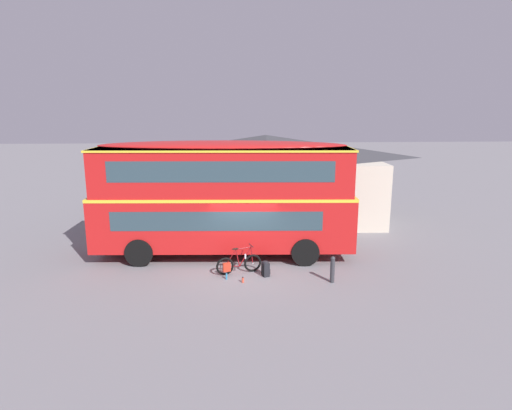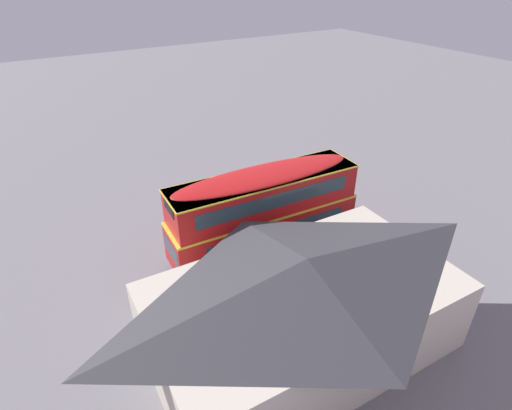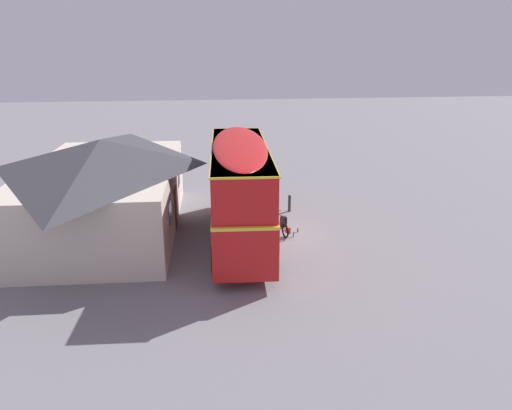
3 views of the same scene
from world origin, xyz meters
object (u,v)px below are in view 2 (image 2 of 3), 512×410
touring_bicycle (238,228)px  water_bottle_blue_sports (239,225)px  backpack_on_ground (220,232)px  kerb_bollard (178,234)px  water_bottle_red_squeeze (228,226)px  double_decker_bus (264,208)px

touring_bicycle → water_bottle_blue_sports: size_ratio=6.60×
backpack_on_ground → water_bottle_blue_sports: backpack_on_ground is taller
backpack_on_ground → kerb_bollard: size_ratio=0.60×
touring_bicycle → backpack_on_ground: size_ratio=2.96×
backpack_on_ground → water_bottle_red_squeeze: (-0.86, -0.58, -0.20)m
double_decker_bus → kerb_bollard: size_ratio=10.94×
double_decker_bus → kerb_bollard: bearing=-38.6°
touring_bicycle → water_bottle_blue_sports: touring_bicycle is taller
water_bottle_blue_sports → water_bottle_red_squeeze: size_ratio=1.25×
water_bottle_red_squeeze → kerb_bollard: (3.18, -0.15, 0.40)m
water_bottle_red_squeeze → touring_bicycle: bearing=101.3°
touring_bicycle → water_bottle_blue_sports: (-0.41, -0.53, -0.25)m
water_bottle_blue_sports → touring_bicycle: bearing=52.4°
water_bottle_blue_sports → water_bottle_red_squeeze: (0.58, -0.33, -0.03)m
kerb_bollard → water_bottle_red_squeeze: bearing=177.2°
backpack_on_ground → water_bottle_blue_sports: 1.47m
double_decker_bus → water_bottle_red_squeeze: bearing=-76.8°
water_bottle_blue_sports → water_bottle_red_squeeze: water_bottle_blue_sports is taller
touring_bicycle → backpack_on_ground: (1.03, -0.28, -0.08)m
backpack_on_ground → water_bottle_red_squeeze: bearing=-146.0°
water_bottle_red_squeeze → kerb_bollard: bearing=-2.8°
backpack_on_ground → water_bottle_red_squeeze: backpack_on_ground is taller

